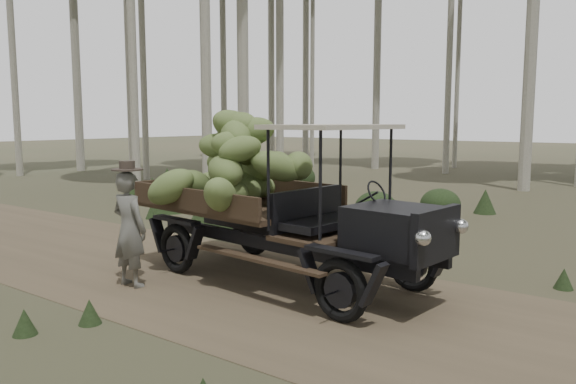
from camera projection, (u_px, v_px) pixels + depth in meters
name	position (u px, v px, depth m)	size (l,w,h in m)	color
ground	(267.00, 292.00, 7.80)	(120.00, 120.00, 0.00)	#473D2B
dirt_track	(267.00, 292.00, 7.80)	(70.00, 4.00, 0.01)	brown
banana_truck	(257.00, 177.00, 8.58)	(5.32, 2.63, 2.64)	black
farmer	(129.00, 228.00, 7.98)	(0.62, 0.46, 1.81)	#5D5C55
undergrowth	(75.00, 302.00, 5.59)	(22.69, 23.60, 1.39)	#233319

